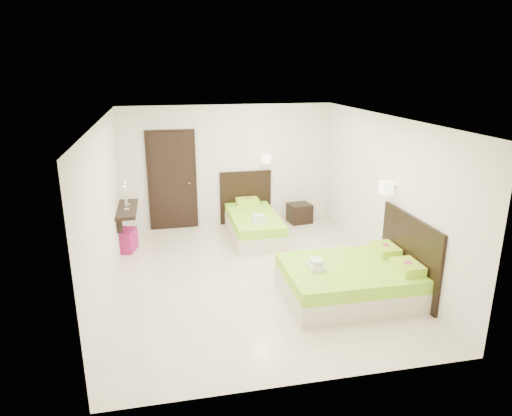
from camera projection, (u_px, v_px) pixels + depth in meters
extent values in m
plane|color=beige|center=(254.00, 276.00, 7.61)|extent=(5.50, 5.50, 0.00)
cube|color=beige|center=(254.00, 230.00, 9.33)|extent=(0.94, 1.89, 0.30)
cube|color=#7FCD20|center=(254.00, 219.00, 9.25)|extent=(0.93, 1.87, 0.19)
cube|color=black|center=(246.00, 197.00, 10.05)|extent=(1.13, 0.05, 1.18)
cube|color=#B0DE28|center=(247.00, 201.00, 9.87)|extent=(0.47, 0.32, 0.13)
cylinder|color=#C62E73|center=(247.00, 198.00, 9.85)|extent=(0.11, 0.11, 0.00)
cube|color=silver|center=(259.00, 221.00, 8.73)|extent=(0.28, 0.21, 0.08)
cube|color=silver|center=(259.00, 217.00, 8.71)|extent=(0.21, 0.16, 0.08)
cube|color=#FBF5CE|center=(266.00, 159.00, 9.73)|extent=(0.17, 0.17, 0.19)
cylinder|color=#2D2116|center=(265.00, 158.00, 9.81)|extent=(0.03, 0.16, 0.03)
cube|color=beige|center=(349.00, 287.00, 6.90)|extent=(1.96, 1.47, 0.31)
cube|color=#7FCD20|center=(350.00, 272.00, 6.82)|extent=(1.94, 1.45, 0.20)
cube|color=black|center=(409.00, 254.00, 6.95)|extent=(0.05, 1.66, 1.22)
cube|color=#B0DE28|center=(408.00, 267.00, 6.60)|extent=(0.33, 0.49, 0.14)
cylinder|color=#C62E73|center=(408.00, 263.00, 6.58)|extent=(0.12, 0.12, 0.00)
cube|color=#B0DE28|center=(385.00, 249.00, 7.24)|extent=(0.33, 0.49, 0.14)
cylinder|color=#C62E73|center=(386.00, 245.00, 7.22)|extent=(0.12, 0.12, 0.00)
cube|color=silver|center=(316.00, 267.00, 6.68)|extent=(0.22, 0.29, 0.08)
cube|color=silver|center=(316.00, 262.00, 6.66)|extent=(0.16, 0.22, 0.08)
cube|color=#FBF5CE|center=(386.00, 188.00, 7.23)|extent=(0.18, 0.18, 0.20)
cylinder|color=#2D2116|center=(391.00, 187.00, 7.24)|extent=(0.16, 0.03, 0.03)
cube|color=black|center=(299.00, 213.00, 10.20)|extent=(0.54, 0.50, 0.43)
cube|color=#8D1251|center=(123.00, 240.00, 8.62)|extent=(0.52, 0.52, 0.42)
cube|color=black|center=(172.00, 181.00, 9.60)|extent=(1.02, 0.06, 2.14)
cube|color=black|center=(172.00, 181.00, 9.56)|extent=(0.88, 0.04, 2.06)
cylinder|color=silver|center=(189.00, 183.00, 9.61)|extent=(0.03, 0.10, 0.03)
cube|color=black|center=(127.00, 209.00, 8.46)|extent=(0.35, 1.20, 0.06)
cube|color=black|center=(120.00, 225.00, 8.06)|extent=(0.10, 0.04, 0.30)
cube|color=black|center=(123.00, 210.00, 8.90)|extent=(0.10, 0.04, 0.30)
cylinder|color=silver|center=(126.00, 209.00, 8.30)|extent=(0.10, 0.10, 0.02)
cylinder|color=silver|center=(126.00, 203.00, 8.27)|extent=(0.02, 0.02, 0.22)
cone|color=silver|center=(125.00, 196.00, 8.23)|extent=(0.07, 0.07, 0.04)
cylinder|color=white|center=(125.00, 191.00, 8.20)|extent=(0.02, 0.02, 0.15)
sphere|color=#FFB23F|center=(124.00, 187.00, 8.18)|extent=(0.02, 0.02, 0.02)
cylinder|color=silver|center=(127.00, 205.00, 8.59)|extent=(0.10, 0.10, 0.02)
cylinder|color=silver|center=(127.00, 199.00, 8.55)|extent=(0.02, 0.02, 0.22)
cone|color=silver|center=(126.00, 192.00, 8.51)|extent=(0.07, 0.07, 0.04)
cylinder|color=white|center=(126.00, 187.00, 8.48)|extent=(0.02, 0.02, 0.15)
sphere|color=#FFB23F|center=(125.00, 183.00, 8.46)|extent=(0.02, 0.02, 0.02)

